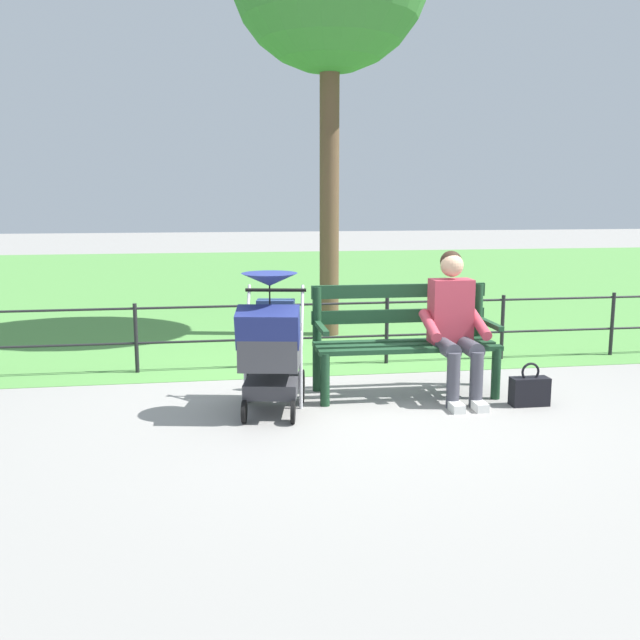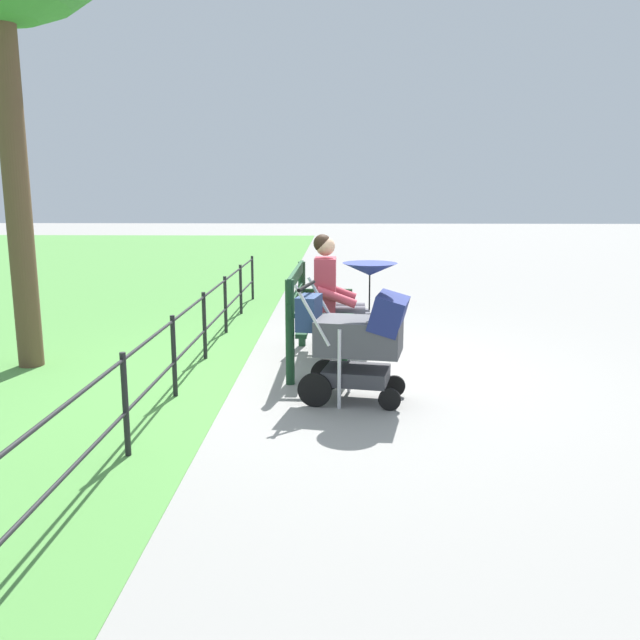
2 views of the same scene
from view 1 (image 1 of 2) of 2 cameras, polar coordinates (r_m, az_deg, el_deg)
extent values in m
plane|color=gray|center=(6.32, 2.42, -6.22)|extent=(60.00, 60.00, 0.00)
cube|color=#518E42|center=(14.90, -4.35, 3.06)|extent=(40.00, 16.00, 0.01)
cube|color=#193D23|center=(6.49, 6.46, -1.74)|extent=(1.60, 0.13, 0.04)
cube|color=#193D23|center=(6.32, 6.87, -2.06)|extent=(1.60, 0.13, 0.04)
cube|color=#193D23|center=(6.15, 7.30, -2.40)|extent=(1.60, 0.13, 0.04)
cube|color=#193D23|center=(6.55, 6.27, 0.32)|extent=(1.60, 0.06, 0.12)
cube|color=#193D23|center=(6.52, 6.31, 2.32)|extent=(1.60, 0.06, 0.12)
cylinder|color=#193D23|center=(6.42, 13.78, -4.14)|extent=(0.08, 0.08, 0.45)
cylinder|color=#193D23|center=(6.81, 12.37, -1.15)|extent=(0.08, 0.08, 0.95)
cube|color=#193D23|center=(6.52, 13.27, -0.28)|extent=(0.06, 0.56, 0.04)
cylinder|color=#193D23|center=(6.03, 0.40, -4.76)|extent=(0.08, 0.08, 0.45)
cylinder|color=#193D23|center=(6.44, -0.24, -1.54)|extent=(0.08, 0.08, 0.95)
cube|color=#193D23|center=(6.14, 0.12, -0.63)|extent=(0.06, 0.56, 0.04)
cylinder|color=#42424C|center=(6.27, 11.74, -2.11)|extent=(0.15, 0.40, 0.14)
cylinder|color=#42424C|center=(6.20, 10.00, -2.18)|extent=(0.15, 0.40, 0.14)
cylinder|color=#42424C|center=(6.14, 12.30, -4.64)|extent=(0.11, 0.11, 0.47)
cylinder|color=#42424C|center=(6.07, 10.52, -4.74)|extent=(0.11, 0.11, 0.47)
cube|color=silver|center=(6.12, 12.49, -6.64)|extent=(0.10, 0.22, 0.07)
cube|color=silver|center=(6.05, 10.71, -6.76)|extent=(0.10, 0.22, 0.07)
cube|color=#B23847|center=(6.39, 10.32, 0.71)|extent=(0.36, 0.23, 0.56)
cylinder|color=#B23847|center=(6.37, 12.51, -0.31)|extent=(0.10, 0.43, 0.23)
cylinder|color=#B23847|center=(6.23, 8.71, -0.41)|extent=(0.10, 0.43, 0.23)
sphere|color=tan|center=(6.34, 10.43, 4.28)|extent=(0.20, 0.20, 0.20)
sphere|color=black|center=(6.36, 10.35, 4.58)|extent=(0.19, 0.19, 0.19)
cylinder|color=black|center=(6.17, -1.42, -5.24)|extent=(0.08, 0.28, 0.28)
cylinder|color=black|center=(6.21, -5.67, -5.18)|extent=(0.08, 0.28, 0.28)
cylinder|color=black|center=(5.61, -2.16, -7.31)|extent=(0.06, 0.18, 0.18)
cylinder|color=black|center=(5.65, -6.04, -7.24)|extent=(0.06, 0.18, 0.18)
cube|color=#38383D|center=(5.88, -3.83, -5.22)|extent=(0.51, 0.59, 0.12)
cylinder|color=silver|center=(5.93, -1.53, -4.01)|extent=(0.03, 0.03, 0.65)
cylinder|color=silver|center=(5.98, -5.95, -3.96)|extent=(0.03, 0.03, 0.65)
cube|color=#47474C|center=(5.78, -3.88, -2.11)|extent=(0.58, 0.75, 0.28)
cube|color=navy|center=(5.51, -4.15, -0.59)|extent=(0.53, 0.39, 0.33)
cylinder|color=black|center=(6.15, -3.53, 2.39)|extent=(0.52, 0.13, 0.03)
cylinder|color=silver|center=(6.06, -1.43, 0.39)|extent=(0.08, 0.30, 0.49)
cylinder|color=silver|center=(6.11, -5.75, 0.41)|extent=(0.08, 0.30, 0.49)
cone|color=navy|center=(5.62, -4.03, 3.22)|extent=(0.51, 0.51, 0.10)
cylinder|color=black|center=(5.64, -4.00, 1.40)|extent=(0.01, 0.01, 0.30)
cube|color=navy|center=(6.16, -3.53, 0.33)|extent=(0.34, 0.22, 0.28)
cube|color=black|center=(6.32, 16.28, -5.46)|extent=(0.32, 0.14, 0.24)
torus|color=black|center=(6.28, 16.35, -3.96)|extent=(0.16, 0.02, 0.16)
cylinder|color=black|center=(8.55, 22.16, -0.30)|extent=(0.04, 0.04, 0.70)
cylinder|color=black|center=(7.96, 14.26, -0.57)|extent=(0.04, 0.04, 0.70)
cylinder|color=black|center=(7.55, 5.31, -0.86)|extent=(0.04, 0.04, 0.70)
cylinder|color=black|center=(7.34, -4.40, -1.16)|extent=(0.04, 0.04, 0.70)
cylinder|color=black|center=(7.35, -14.38, -1.42)|extent=(0.04, 0.04, 0.70)
cylinder|color=black|center=(7.37, 0.53, 1.28)|extent=(8.95, 0.02, 0.02)
cylinder|color=black|center=(7.43, 0.53, -1.39)|extent=(8.95, 0.02, 0.02)
cylinder|color=brown|center=(9.00, 0.75, 10.01)|extent=(0.24, 0.24, 3.55)
camera|label=2|loc=(7.50, -48.70, 6.26)|focal=36.98mm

